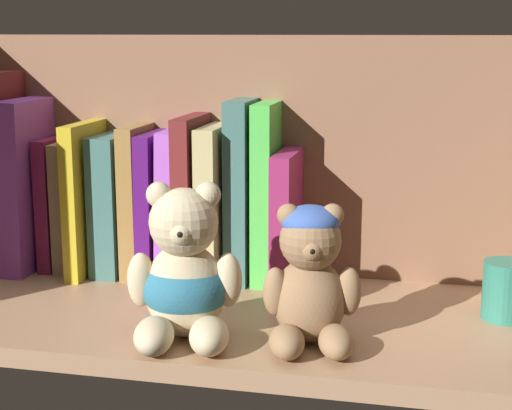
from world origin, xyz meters
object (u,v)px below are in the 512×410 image
(book_6, at_px, (141,199))
(teddy_bear_larger, at_px, (184,278))
(book_4, at_px, (94,195))
(book_13, at_px, (290,216))
(book_2, at_px, (58,202))
(pillar_candle, at_px, (506,290))
(book_3, at_px, (76,204))
(book_1, at_px, (36,182))
(book_0, at_px, (8,169))
(book_10, at_px, (219,201))
(teddy_bear_smaller, at_px, (310,279))
(book_9, at_px, (198,196))
(book_12, at_px, (268,192))
(book_8, at_px, (178,201))
(book_5, at_px, (117,202))
(book_11, at_px, (244,190))
(book_7, at_px, (160,202))

(book_6, bearing_deg, teddy_bear_larger, -59.55)
(book_4, xyz_separation_m, book_13, (0.25, 0.00, -0.01))
(book_2, distance_m, book_13, 0.30)
(book_13, bearing_deg, book_6, 180.00)
(pillar_candle, bearing_deg, teddy_bear_larger, -157.89)
(book_3, xyz_separation_m, book_13, (0.27, 0.00, -0.00))
(book_1, relative_size, book_4, 1.14)
(book_0, height_order, book_10, book_0)
(teddy_bear_larger, distance_m, teddy_bear_smaller, 0.12)
(book_4, xyz_separation_m, book_9, (0.13, 0.00, 0.01))
(book_3, xyz_separation_m, book_10, (0.19, 0.00, 0.01))
(book_2, xyz_separation_m, book_12, (0.27, 0.00, 0.02))
(book_0, relative_size, book_12, 1.15)
(teddy_bear_larger, bearing_deg, book_0, 145.45)
(book_0, distance_m, book_4, 0.12)
(book_8, xyz_separation_m, teddy_bear_smaller, (0.19, -0.19, -0.03))
(book_8, relative_size, book_12, 0.85)
(book_2, height_order, book_9, book_9)
(book_4, distance_m, book_5, 0.03)
(book_6, distance_m, teddy_bear_larger, 0.24)
(book_0, height_order, book_12, book_0)
(book_1, xyz_separation_m, book_13, (0.33, 0.00, -0.03))
(pillar_candle, bearing_deg, book_5, 170.00)
(book_5, bearing_deg, book_2, 180.00)
(book_5, distance_m, pillar_candle, 0.47)
(book_6, distance_m, book_11, 0.13)
(book_4, bearing_deg, book_6, 0.00)
(book_1, height_order, book_13, book_1)
(book_2, xyz_separation_m, book_11, (0.24, 0.00, 0.03))
(book_10, bearing_deg, book_11, 0.00)
(book_4, relative_size, teddy_bear_smaller, 1.37)
(book_9, xyz_separation_m, book_11, (0.06, 0.00, 0.01))
(teddy_bear_smaller, height_order, pillar_candle, teddy_bear_smaller)
(book_4, height_order, book_9, book_9)
(book_0, relative_size, teddy_bear_larger, 1.59)
(book_2, relative_size, book_13, 1.04)
(book_0, xyz_separation_m, book_6, (0.18, 0.00, -0.03))
(book_0, relative_size, teddy_bear_smaller, 1.80)
(book_13, bearing_deg, book_9, 180.00)
(book_5, distance_m, book_9, 0.10)
(book_5, distance_m, book_7, 0.06)
(book_1, distance_m, book_2, 0.04)
(book_1, relative_size, pillar_candle, 3.47)
(book_3, xyz_separation_m, book_7, (0.11, 0.00, 0.01))
(book_8, bearing_deg, book_4, 180.00)
(book_1, relative_size, book_12, 1.00)
(book_4, distance_m, book_10, 0.16)
(book_2, height_order, book_4, book_4)
(book_5, height_order, book_12, book_12)
(book_0, xyz_separation_m, book_10, (0.28, 0.00, -0.03))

